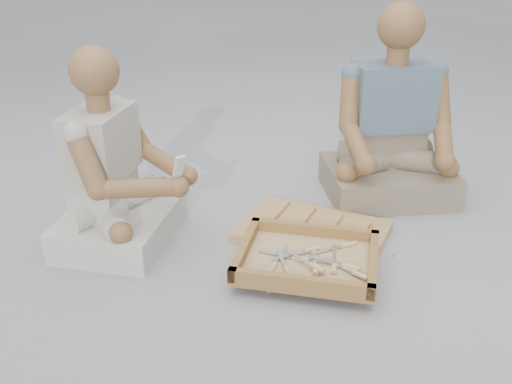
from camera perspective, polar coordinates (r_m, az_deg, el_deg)
The scene contains 28 objects.
ground at distance 2.36m, azimuth -1.59°, elevation -8.40°, with size 60.00×60.00×0.00m, color #99989E.
carved_panel at distance 2.65m, azimuth 5.70°, elevation -3.91°, with size 0.65×0.43×0.04m, color olive.
tool_tray at distance 2.35m, azimuth 5.16°, elevation -6.70°, with size 0.67×0.60×0.07m.
chisel_0 at distance 2.24m, azimuth 3.15°, elevation -7.85°, with size 0.16×0.17×0.02m.
chisel_1 at distance 2.28m, azimuth 5.95°, elevation -7.43°, with size 0.12×0.20×0.02m.
chisel_2 at distance 2.31m, azimuth 7.80°, elevation -7.32°, with size 0.10×0.21×0.02m.
chisel_3 at distance 2.29m, azimuth 9.00°, elevation -7.29°, with size 0.22×0.03×0.02m.
chisel_4 at distance 2.45m, azimuth 8.82°, elevation -5.31°, with size 0.14×0.19×0.02m.
chisel_5 at distance 2.29m, azimuth 1.83°, elevation -7.36°, with size 0.06×0.22×0.02m.
chisel_6 at distance 2.27m, azimuth 5.76°, elevation -7.32°, with size 0.21×0.09×0.02m.
chisel_7 at distance 2.34m, azimuth 3.98°, elevation -6.59°, with size 0.22×0.05×0.02m.
chisel_8 at distance 2.26m, azimuth 9.93°, elevation -7.97°, with size 0.22×0.07×0.02m.
chisel_9 at distance 2.38m, azimuth 5.11°, elevation -5.83°, with size 0.14×0.19×0.02m.
wood_chip_0 at distance 2.12m, azimuth 5.50°, elevation -12.94°, with size 0.02×0.01×0.00m, color tan.
wood_chip_1 at distance 2.27m, azimuth 1.18°, elevation -9.87°, with size 0.02×0.01×0.00m, color tan.
wood_chip_2 at distance 2.56m, azimuth 13.40°, elevation -6.21°, with size 0.02×0.01×0.00m, color tan.
wood_chip_3 at distance 2.37m, azimuth 7.99°, elevation -8.49°, with size 0.02×0.01×0.00m, color tan.
wood_chip_4 at distance 2.26m, azimuth 8.39°, elevation -10.27°, with size 0.02×0.01×0.00m, color tan.
wood_chip_5 at distance 2.55m, azimuth 13.68°, elevation -6.34°, with size 0.02×0.01×0.00m, color tan.
wood_chip_6 at distance 2.55m, azimuth -1.78°, elevation -5.61°, with size 0.02×0.01×0.00m, color tan.
wood_chip_7 at distance 2.16m, azimuth 9.52°, elevation -12.39°, with size 0.02×0.01×0.00m, color tan.
wood_chip_8 at distance 2.54m, azimuth 1.63°, elevation -5.73°, with size 0.02×0.01×0.00m, color tan.
wood_chip_9 at distance 2.43m, azimuth 0.63°, elevation -7.18°, with size 0.02×0.01×0.00m, color tan.
wood_chip_10 at distance 2.57m, azimuth 15.13°, elevation -6.27°, with size 0.02×0.01×0.00m, color tan.
wood_chip_11 at distance 2.53m, azimuth 15.21°, elevation -6.75°, with size 0.02×0.01×0.00m, color tan.
craftsman at distance 2.56m, azimuth -13.95°, elevation 1.21°, with size 0.66×0.67×0.87m.
companion at distance 3.00m, azimuth 13.38°, elevation 5.52°, with size 0.80×0.78×0.98m.
mobile_phone at distance 2.34m, azimuth -7.71°, elevation 2.58°, with size 0.06×0.05×0.10m.
Camera 1 is at (1.06, -1.66, 1.31)m, focal length 40.00 mm.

